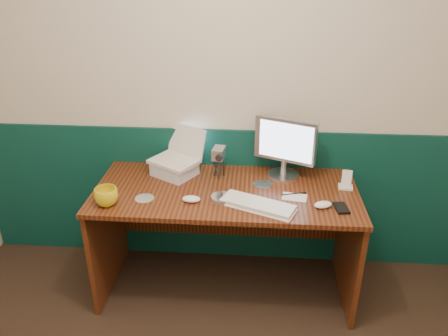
# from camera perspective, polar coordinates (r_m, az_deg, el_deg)

# --- Properties ---
(back_wall) EXTENTS (3.50, 0.04, 2.50)m
(back_wall) POSITION_cam_1_polar(r_m,az_deg,el_deg) (2.81, 0.23, 9.85)
(back_wall) COLOR beige
(back_wall) RESTS_ON ground
(wainscot) EXTENTS (3.48, 0.02, 1.00)m
(wainscot) POSITION_cam_1_polar(r_m,az_deg,el_deg) (3.09, 0.19, -3.71)
(wainscot) COLOR #07312D
(wainscot) RESTS_ON ground
(desk) EXTENTS (1.60, 0.70, 0.75)m
(desk) POSITION_cam_1_polar(r_m,az_deg,el_deg) (2.85, 0.24, -9.47)
(desk) COLOR #37170A
(desk) RESTS_ON ground
(laptop_riser) EXTENTS (0.32, 0.30, 0.09)m
(laptop_riser) POSITION_cam_1_polar(r_m,az_deg,el_deg) (2.83, -6.48, -0.10)
(laptop_riser) COLOR silver
(laptop_riser) RESTS_ON desk
(laptop) EXTENTS (0.35, 0.33, 0.24)m
(laptop) POSITION_cam_1_polar(r_m,az_deg,el_deg) (2.77, -6.65, 2.88)
(laptop) COLOR silver
(laptop) RESTS_ON laptop_riser
(monitor) EXTENTS (0.40, 0.25, 0.39)m
(monitor) POSITION_cam_1_polar(r_m,az_deg,el_deg) (2.76, 7.95, 2.56)
(monitor) COLOR #B6B5BB
(monitor) RESTS_ON desk
(keyboard) EXTENTS (0.44, 0.29, 0.02)m
(keyboard) POSITION_cam_1_polar(r_m,az_deg,el_deg) (2.48, 4.43, -4.86)
(keyboard) COLOR white
(keyboard) RESTS_ON desk
(mouse_right) EXTENTS (0.12, 0.10, 0.04)m
(mouse_right) POSITION_cam_1_polar(r_m,az_deg,el_deg) (2.53, 12.81, -4.69)
(mouse_right) COLOR white
(mouse_right) RESTS_ON desk
(mouse_left) EXTENTS (0.11, 0.07, 0.04)m
(mouse_left) POSITION_cam_1_polar(r_m,az_deg,el_deg) (2.53, -4.31, -4.06)
(mouse_left) COLOR white
(mouse_left) RESTS_ON desk
(mug) EXTENTS (0.14, 0.14, 0.11)m
(mug) POSITION_cam_1_polar(r_m,az_deg,el_deg) (2.56, -15.12, -3.63)
(mug) COLOR gold
(mug) RESTS_ON desk
(camcorder) EXTENTS (0.11, 0.15, 0.21)m
(camcorder) POSITION_cam_1_polar(r_m,az_deg,el_deg) (2.76, -0.68, 0.75)
(camcorder) COLOR #B3B2B7
(camcorder) RESTS_ON desk
(cd_spindle) EXTENTS (0.13, 0.13, 0.03)m
(cd_spindle) POSITION_cam_1_polar(r_m,az_deg,el_deg) (2.54, -0.24, -3.96)
(cd_spindle) COLOR silver
(cd_spindle) RESTS_ON desk
(cd_loose_a) EXTENTS (0.11, 0.11, 0.00)m
(cd_loose_a) POSITION_cam_1_polar(r_m,az_deg,el_deg) (2.60, -10.34, -3.90)
(cd_loose_a) COLOR silver
(cd_loose_a) RESTS_ON desk
(cd_loose_b) EXTENTS (0.12, 0.12, 0.00)m
(cd_loose_b) POSITION_cam_1_polar(r_m,az_deg,el_deg) (2.72, 5.08, -2.12)
(cd_loose_b) COLOR silver
(cd_loose_b) RESTS_ON desk
(pen) EXTENTS (0.15, 0.05, 0.01)m
(pen) POSITION_cam_1_polar(r_m,az_deg,el_deg) (2.63, 9.13, -3.35)
(pen) COLOR black
(pen) RESTS_ON desk
(papers) EXTENTS (0.16, 0.12, 0.00)m
(papers) POSITION_cam_1_polar(r_m,az_deg,el_deg) (2.60, 9.19, -3.79)
(papers) COLOR silver
(papers) RESTS_ON desk
(dock) EXTENTS (0.09, 0.08, 0.02)m
(dock) POSITION_cam_1_polar(r_m,az_deg,el_deg) (2.77, 15.58, -2.39)
(dock) COLOR white
(dock) RESTS_ON desk
(music_player) EXTENTS (0.06, 0.04, 0.10)m
(music_player) POSITION_cam_1_polar(r_m,az_deg,el_deg) (2.74, 15.73, -1.30)
(music_player) COLOR white
(music_player) RESTS_ON dock
(pda) EXTENTS (0.08, 0.13, 0.01)m
(pda) POSITION_cam_1_polar(r_m,az_deg,el_deg) (2.54, 15.06, -5.06)
(pda) COLOR black
(pda) RESTS_ON desk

